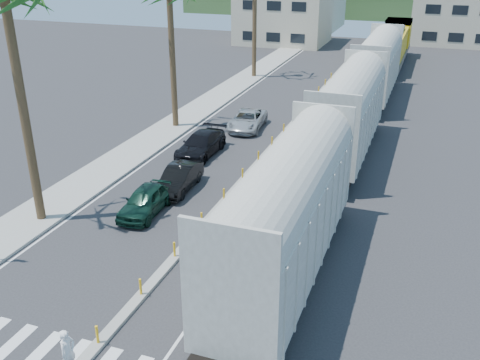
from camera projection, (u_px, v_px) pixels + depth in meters
name	position (u px, v px, depth m)	size (l,w,h in m)	color
ground	(114.00, 328.00, 19.54)	(140.00, 140.00, 0.00)	#28282B
sidewalk	(190.00, 115.00, 43.66)	(3.00, 90.00, 0.15)	gray
rails	(362.00, 122.00, 42.06)	(1.56, 100.00, 0.06)	black
median	(272.00, 147.00, 36.67)	(0.45, 60.00, 0.85)	gray
lane_markings	(264.00, 124.00, 41.71)	(9.42, 90.00, 0.01)	silver
freight_train	(361.00, 93.00, 39.09)	(3.00, 60.94, 5.85)	#A6A598
buildings	(330.00, 5.00, 81.41)	(38.00, 27.00, 10.00)	#B7AD91
car_lead	(146.00, 200.00, 27.65)	(1.89, 4.26, 1.43)	#0F2F23
car_second	(179.00, 178.00, 30.28)	(1.74, 4.32, 1.39)	black
car_third	(201.00, 145.00, 35.31)	(2.13, 5.10, 1.47)	black
car_rear	(247.00, 120.00, 40.42)	(2.67, 5.08, 1.36)	#B6B9BB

